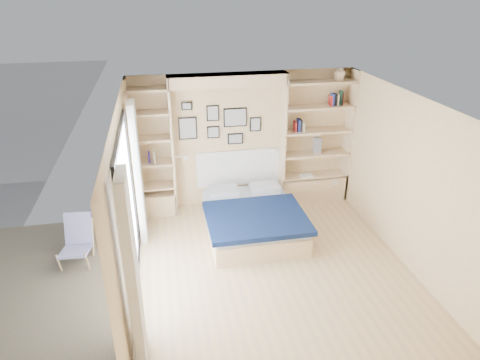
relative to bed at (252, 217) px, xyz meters
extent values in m
plane|color=tan|center=(0.08, -1.12, -0.26)|extent=(4.50, 4.50, 0.00)
plane|color=#D7B180|center=(0.08, 1.13, 0.99)|extent=(4.00, 0.00, 4.00)
plane|color=#D7B180|center=(0.08, -3.37, 0.99)|extent=(4.00, 0.00, 4.00)
plane|color=#D7B180|center=(-1.92, -1.12, 0.99)|extent=(0.00, 4.50, 4.50)
plane|color=#D7B180|center=(2.08, -1.12, 0.99)|extent=(0.00, 4.50, 4.50)
plane|color=white|center=(0.08, -1.12, 2.24)|extent=(4.50, 4.50, 0.00)
cube|color=#DCB887|center=(-1.22, 0.95, 0.99)|extent=(0.04, 0.35, 2.50)
cube|color=#DCB887|center=(0.78, 0.95, 0.99)|extent=(0.04, 0.35, 2.50)
cube|color=#DCB887|center=(-0.22, 0.95, 2.14)|extent=(2.00, 0.35, 0.20)
cube|color=#DCB887|center=(2.06, 0.95, 0.99)|extent=(0.04, 0.35, 2.50)
cube|color=#DCB887|center=(-1.90, 0.95, 0.99)|extent=(0.04, 0.35, 2.50)
cube|color=#DCB887|center=(1.43, 0.95, -0.01)|extent=(1.30, 0.35, 0.50)
cube|color=#DCB887|center=(-1.57, 0.95, -0.06)|extent=(0.70, 0.35, 0.40)
cube|color=black|center=(-1.89, -1.12, 1.97)|extent=(0.04, 2.08, 0.06)
cube|color=black|center=(-1.89, -1.12, -0.23)|extent=(0.04, 2.08, 0.06)
cube|color=black|center=(-1.89, -2.14, 0.84)|extent=(0.04, 0.06, 2.20)
cube|color=black|center=(-1.89, -0.10, 0.84)|extent=(0.04, 0.06, 2.20)
cube|color=silver|center=(-1.90, -1.12, 0.86)|extent=(0.01, 2.00, 2.20)
cube|color=white|center=(-1.80, -2.42, 0.89)|extent=(0.10, 0.45, 2.30)
cube|color=white|center=(-1.80, 0.18, 0.89)|extent=(0.10, 0.45, 2.30)
cube|color=#DCB887|center=(1.43, 0.95, 0.24)|extent=(1.30, 0.35, 0.04)
cube|color=#DCB887|center=(1.43, 0.95, 0.69)|extent=(1.30, 0.35, 0.04)
cube|color=#DCB887|center=(1.43, 0.95, 1.14)|extent=(1.30, 0.35, 0.04)
cube|color=#DCB887|center=(1.43, 0.95, 1.59)|extent=(1.30, 0.35, 0.04)
cube|color=#DCB887|center=(1.43, 0.95, 2.04)|extent=(1.30, 0.35, 0.04)
cube|color=#DCB887|center=(-1.57, 0.95, 0.29)|extent=(0.70, 0.35, 0.04)
cube|color=#DCB887|center=(-1.57, 0.95, 0.74)|extent=(0.70, 0.35, 0.04)
cube|color=#DCB887|center=(-1.57, 0.95, 1.19)|extent=(0.70, 0.35, 0.04)
cube|color=#DCB887|center=(-1.57, 0.95, 1.64)|extent=(0.70, 0.35, 0.04)
cube|color=#DCB887|center=(-1.57, 0.95, 2.04)|extent=(0.70, 0.35, 0.04)
cube|color=#DCB887|center=(0.00, -0.02, -0.10)|extent=(1.50, 1.87, 0.33)
cube|color=#B3B7C3|center=(0.00, -0.02, 0.11)|extent=(1.46, 1.83, 0.10)
cube|color=#0B1737|center=(0.00, -0.34, 0.18)|extent=(1.60, 1.31, 0.08)
cube|color=#B3B7C3|center=(-0.37, 0.62, 0.22)|extent=(0.52, 0.37, 0.12)
cube|color=#B3B7C3|center=(0.37, 0.62, 0.22)|extent=(0.52, 0.37, 0.12)
cube|color=white|center=(0.00, 1.10, 0.46)|extent=(1.60, 0.04, 0.70)
cube|color=black|center=(-0.92, 1.10, 1.29)|extent=(0.32, 0.02, 0.40)
cube|color=gray|center=(-0.92, 1.09, 1.29)|extent=(0.28, 0.01, 0.36)
cube|color=black|center=(-0.47, 1.10, 1.54)|extent=(0.22, 0.02, 0.28)
cube|color=gray|center=(-0.47, 1.09, 1.54)|extent=(0.18, 0.01, 0.24)
cube|color=black|center=(-0.47, 1.10, 1.19)|extent=(0.22, 0.02, 0.22)
cube|color=gray|center=(-0.47, 1.09, 1.19)|extent=(0.18, 0.01, 0.18)
cube|color=black|center=(-0.07, 1.10, 1.44)|extent=(0.42, 0.02, 0.34)
cube|color=gray|center=(-0.07, 1.09, 1.44)|extent=(0.38, 0.01, 0.30)
cube|color=black|center=(-0.07, 1.10, 1.04)|extent=(0.28, 0.02, 0.20)
cube|color=gray|center=(-0.07, 1.09, 1.04)|extent=(0.24, 0.01, 0.16)
cube|color=black|center=(0.30, 1.10, 1.29)|extent=(0.20, 0.02, 0.26)
cube|color=gray|center=(0.30, 1.09, 1.29)|extent=(0.16, 0.01, 0.22)
cube|color=black|center=(-0.92, 1.10, 1.69)|extent=(0.18, 0.02, 0.14)
cube|color=gray|center=(-0.92, 1.09, 1.69)|extent=(0.14, 0.01, 0.10)
cylinder|color=silver|center=(-1.08, 0.88, 0.86)|extent=(0.20, 0.02, 0.02)
cone|color=white|center=(-0.98, 0.88, 0.84)|extent=(0.13, 0.12, 0.15)
cylinder|color=silver|center=(0.64, 0.88, 0.86)|extent=(0.20, 0.02, 0.02)
cone|color=white|center=(0.54, 0.88, 0.84)|extent=(0.13, 0.12, 0.15)
cube|color=#A51E1E|center=(1.00, 0.95, 1.25)|extent=(0.02, 0.15, 0.19)
cube|color=navy|center=(1.06, 0.95, 1.27)|extent=(0.03, 0.15, 0.23)
cube|color=black|center=(1.10, 0.95, 1.27)|extent=(0.03, 0.15, 0.22)
cube|color=#BFB28C|center=(1.15, 0.95, 1.24)|extent=(0.04, 0.15, 0.17)
cube|color=#A51E1E|center=(1.64, 0.95, 1.69)|extent=(0.02, 0.15, 0.17)
cube|color=navy|center=(1.67, 0.95, 1.71)|extent=(0.03, 0.15, 0.21)
cube|color=black|center=(1.73, 0.95, 1.71)|extent=(0.03, 0.15, 0.21)
cube|color=#BFB28C|center=(1.76, 0.95, 1.71)|extent=(0.04, 0.15, 0.20)
cube|color=#26593F|center=(1.83, 0.95, 1.73)|extent=(0.03, 0.15, 0.25)
cube|color=#A51E1E|center=(1.84, 0.95, 1.72)|extent=(0.03, 0.15, 0.23)
cube|color=navy|center=(-1.63, 0.95, 0.85)|extent=(0.02, 0.15, 0.19)
cube|color=tan|center=(-1.54, 0.95, 0.86)|extent=(0.03, 0.15, 0.21)
cube|color=#DCB887|center=(1.76, 0.95, 2.13)|extent=(0.13, 0.13, 0.15)
cone|color=#DCB887|center=(1.76, 0.95, 2.25)|extent=(0.20, 0.20, 0.08)
cube|color=slate|center=(1.46, 0.95, 0.86)|extent=(0.12, 0.12, 0.30)
cube|color=white|center=(1.28, 0.90, 0.27)|extent=(0.22, 0.16, 0.03)
cube|color=#766C57|center=(-3.52, -1.12, -0.26)|extent=(3.20, 4.00, 0.05)
cylinder|color=tan|center=(-3.00, -0.62, -0.08)|extent=(0.04, 0.12, 0.36)
cylinder|color=tan|center=(-2.61, -0.65, -0.08)|extent=(0.04, 0.12, 0.36)
cylinder|color=tan|center=(-2.97, -0.13, 0.01)|extent=(0.05, 0.29, 0.58)
cylinder|color=tan|center=(-2.57, -0.16, 0.01)|extent=(0.05, 0.29, 0.58)
cube|color=#3B3BB8|center=(-2.79, -0.46, -0.01)|extent=(0.44, 0.52, 0.13)
cube|color=#3B3BB8|center=(-2.77, -0.12, 0.19)|extent=(0.42, 0.23, 0.48)
camera|label=1|loc=(-1.40, -6.14, 3.63)|focal=32.00mm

